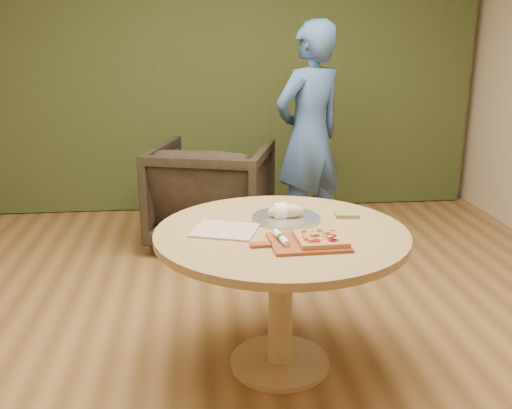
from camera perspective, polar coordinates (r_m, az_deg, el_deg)
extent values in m
cube|color=olive|center=(3.14, 0.22, -15.66)|extent=(5.00, 6.00, 0.02)
cube|color=beige|center=(5.67, -3.16, 13.89)|extent=(5.00, 0.02, 2.80)
cube|color=#2C3618|center=(5.56, -3.10, 13.84)|extent=(4.80, 0.14, 2.78)
cylinder|color=tan|center=(3.12, 2.37, -15.44)|extent=(0.52, 0.52, 0.03)
cylinder|color=tan|center=(2.95, 2.45, -9.84)|extent=(0.12, 0.12, 0.68)
cylinder|color=tan|center=(2.80, 2.54, -2.97)|extent=(1.25, 1.25, 0.04)
cube|color=brown|center=(2.62, 5.26, -3.80)|extent=(0.36, 0.29, 0.01)
cube|color=brown|center=(2.58, 0.49, -4.06)|extent=(0.10, 0.05, 0.01)
cube|color=#BE814A|center=(2.62, 6.47, -3.42)|extent=(0.23, 0.23, 0.02)
cylinder|color=maroon|center=(2.56, 6.04, -3.62)|extent=(0.04, 0.04, 0.00)
cylinder|color=maroon|center=(2.63, 7.65, -3.09)|extent=(0.04, 0.04, 0.00)
cylinder|color=maroon|center=(2.57, 7.70, -3.55)|extent=(0.04, 0.04, 0.00)
cube|color=#CE894D|center=(2.61, 5.72, -3.08)|extent=(0.03, 0.03, 0.01)
cube|color=#CE894D|center=(2.61, 4.91, -3.07)|extent=(0.02, 0.02, 0.01)
cube|color=#CE894D|center=(2.56, 5.07, -3.42)|extent=(0.02, 0.02, 0.01)
cube|color=#CE894D|center=(2.64, 7.23, -2.85)|extent=(0.02, 0.02, 0.01)
cube|color=#CE894D|center=(2.59, 4.97, -3.22)|extent=(0.03, 0.03, 0.01)
cube|color=#CE894D|center=(2.62, 6.16, -3.03)|extent=(0.02, 0.02, 0.01)
cube|color=#CE894D|center=(2.59, 7.40, -3.28)|extent=(0.03, 0.03, 0.01)
cube|color=#CE894D|center=(2.66, 4.83, -2.65)|extent=(0.02, 0.02, 0.01)
cube|color=#CE894D|center=(2.54, 5.41, -3.62)|extent=(0.02, 0.02, 0.01)
cube|color=#CE894D|center=(2.68, 6.37, -2.55)|extent=(0.03, 0.03, 0.01)
cube|color=#37771C|center=(2.53, 5.56, -3.80)|extent=(0.01, 0.01, 0.00)
cube|color=#37771C|center=(2.58, 6.69, -3.48)|extent=(0.01, 0.01, 0.00)
cube|color=#37771C|center=(2.68, 5.68, -2.69)|extent=(0.01, 0.01, 0.00)
cube|color=#37771C|center=(2.63, 6.73, -3.06)|extent=(0.01, 0.01, 0.00)
cube|color=#37771C|center=(2.68, 6.93, -2.73)|extent=(0.01, 0.01, 0.00)
cube|color=#37771C|center=(2.70, 7.57, -2.60)|extent=(0.01, 0.01, 0.00)
cube|color=#37771C|center=(2.66, 6.78, -2.85)|extent=(0.01, 0.01, 0.00)
cube|color=#37771C|center=(2.61, 7.17, -3.23)|extent=(0.01, 0.01, 0.00)
cube|color=#A74A69|center=(2.58, 8.03, -3.53)|extent=(0.03, 0.01, 0.00)
cube|color=#A74A69|center=(2.59, 7.35, -3.39)|extent=(0.03, 0.02, 0.00)
cube|color=#A74A69|center=(2.62, 7.00, -3.17)|extent=(0.03, 0.02, 0.00)
cube|color=#A74A69|center=(2.65, 7.01, -2.89)|extent=(0.02, 0.03, 0.00)
cube|color=#A74A69|center=(2.70, 7.66, -2.57)|extent=(0.03, 0.01, 0.00)
cube|color=#A74A69|center=(2.66, 7.23, -2.83)|extent=(0.03, 0.02, 0.00)
cube|color=#A74A69|center=(2.57, 7.77, -3.57)|extent=(0.02, 0.03, 0.00)
cylinder|color=white|center=(2.61, 2.53, -3.33)|extent=(0.06, 0.17, 0.03)
cylinder|color=#194C26|center=(2.61, 2.53, -3.33)|extent=(0.04, 0.03, 0.03)
cube|color=silver|center=(2.69, 1.86, -2.67)|extent=(0.02, 0.04, 0.00)
cube|color=white|center=(2.78, -3.12, -2.59)|extent=(0.36, 0.33, 0.01)
cylinder|color=silver|center=(2.96, 3.00, -1.42)|extent=(0.35, 0.35, 0.01)
cylinder|color=silver|center=(2.96, 3.00, -1.33)|extent=(0.36, 0.36, 0.02)
ellipsoid|color=#E1C389|center=(2.95, 3.01, -0.69)|extent=(0.19, 0.08, 0.07)
cylinder|color=white|center=(2.94, 2.44, -0.71)|extent=(0.06, 0.09, 0.09)
cube|color=#5B6A30|center=(3.04, 9.05, -0.97)|extent=(0.13, 0.11, 0.02)
imported|color=black|center=(4.66, -4.40, 1.59)|extent=(1.10, 1.06, 0.93)
imported|color=#38578F|center=(4.59, 5.34, 6.81)|extent=(0.78, 0.70, 1.78)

